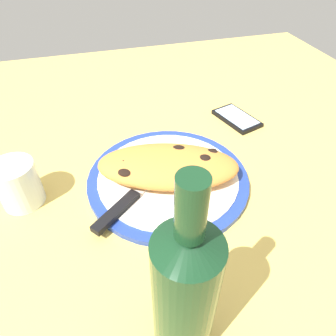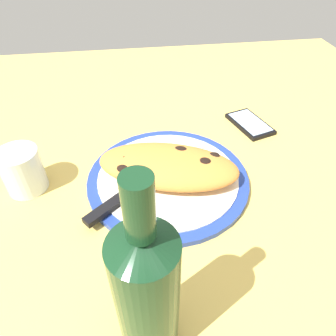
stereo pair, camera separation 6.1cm
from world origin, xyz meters
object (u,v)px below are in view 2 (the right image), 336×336
at_px(fork, 167,156).
at_px(wine_bottle, 147,295).
at_px(smartphone, 250,124).
at_px(calzone, 169,166).
at_px(knife, 121,198).
at_px(plate, 168,178).
at_px(water_glass, 24,173).

distance_m(fork, wine_bottle, 0.37).
bearing_deg(smartphone, wine_bottle, 57.15).
distance_m(calzone, fork, 0.06).
distance_m(fork, knife, 0.15).
relative_size(plate, smartphone, 2.37).
xyz_separation_m(smartphone, wine_bottle, (0.30, 0.47, 0.11)).
xyz_separation_m(plate, smartphone, (-0.24, -0.17, -0.00)).
bearing_deg(water_glass, knife, 157.15).
relative_size(calzone, fork, 2.02).
distance_m(calzone, water_glass, 0.28).
relative_size(calzone, smartphone, 2.22).
bearing_deg(wine_bottle, water_glass, -56.11).
xyz_separation_m(plate, calzone, (-0.00, 0.00, 0.03)).
bearing_deg(smartphone, calzone, 36.62).
height_order(plate, smartphone, plate).
relative_size(smartphone, wine_bottle, 0.47).
relative_size(plate, fork, 2.16).
height_order(knife, smartphone, knife).
bearing_deg(smartphone, fork, 26.23).
distance_m(plate, wine_bottle, 0.32).
distance_m(knife, smartphone, 0.40).
bearing_deg(water_glass, fork, -172.87).
bearing_deg(wine_bottle, calzone, -103.05).
xyz_separation_m(fork, smartphone, (-0.23, -0.11, -0.01)).
bearing_deg(water_glass, calzone, 175.04).
height_order(calzone, smartphone, calzone).
xyz_separation_m(smartphone, water_glass, (0.51, 0.15, 0.03)).
bearing_deg(plate, smartphone, -143.85).
distance_m(plate, smartphone, 0.29).
distance_m(knife, water_glass, 0.20).
bearing_deg(fork, knife, 48.38).
height_order(calzone, water_glass, water_glass).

